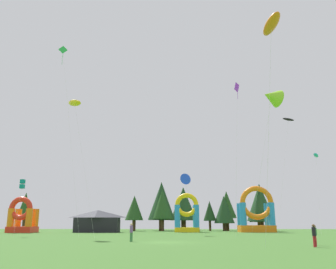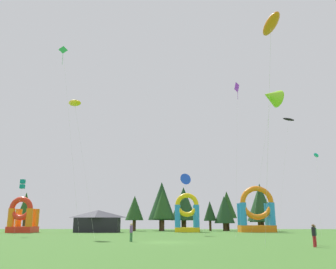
{
  "view_description": "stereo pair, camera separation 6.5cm",
  "coord_description": "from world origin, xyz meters",
  "px_view_note": "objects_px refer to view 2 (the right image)",
  "views": [
    {
      "loc": [
        0.84,
        -33.7,
        1.82
      ],
      "look_at": [
        0.0,
        8.48,
        12.15
      ],
      "focal_mm": 38.14,
      "sensor_mm": 36.0,
      "label": 1
    },
    {
      "loc": [
        0.91,
        -33.7,
        1.82
      ],
      "look_at": [
        0.0,
        8.48,
        12.15
      ],
      "focal_mm": 38.14,
      "sensor_mm": 36.0,
      "label": 2
    }
  ],
  "objects_px": {
    "kite_black_parafoil": "(289,120)",
    "inflatable_orange_dome": "(187,217)",
    "kite_blue_delta": "(184,181)",
    "kite_lime_delta": "(271,97)",
    "person_far_side": "(315,233)",
    "kite_cyan_parafoil": "(316,155)",
    "kite_purple_diamond": "(238,89)",
    "kite_yellow_parafoil": "(75,103)",
    "inflatable_red_slide": "(22,219)",
    "festival_tent": "(98,221)",
    "kite_teal_box": "(23,184)",
    "person_midfield": "(131,231)",
    "kite_orange_parafoil": "(271,24)",
    "person_near_camera": "(314,233)",
    "kite_green_diamond": "(63,53)",
    "inflatable_yellow_castle": "(257,215)"
  },
  "relations": [
    {
      "from": "kite_lime_delta",
      "to": "kite_green_diamond",
      "type": "bearing_deg",
      "value": 167.4
    },
    {
      "from": "festival_tent",
      "to": "kite_teal_box",
      "type": "bearing_deg",
      "value": -110.22
    },
    {
      "from": "kite_purple_diamond",
      "to": "kite_lime_delta",
      "type": "bearing_deg",
      "value": -42.9
    },
    {
      "from": "person_near_camera",
      "to": "kite_teal_box",
      "type": "bearing_deg",
      "value": -59.11
    },
    {
      "from": "kite_black_parafoil",
      "to": "kite_cyan_parafoil",
      "type": "height_order",
      "value": "kite_black_parafoil"
    },
    {
      "from": "person_midfield",
      "to": "person_near_camera",
      "type": "bearing_deg",
      "value": 114.74
    },
    {
      "from": "kite_cyan_parafoil",
      "to": "inflatable_orange_dome",
      "type": "xyz_separation_m",
      "value": [
        -20.27,
        9.96,
        -9.32
      ]
    },
    {
      "from": "kite_blue_delta",
      "to": "kite_black_parafoil",
      "type": "bearing_deg",
      "value": 21.19
    },
    {
      "from": "kite_cyan_parafoil",
      "to": "person_far_side",
      "type": "distance_m",
      "value": 30.98
    },
    {
      "from": "kite_blue_delta",
      "to": "kite_purple_diamond",
      "type": "distance_m",
      "value": 15.3
    },
    {
      "from": "kite_teal_box",
      "to": "person_near_camera",
      "type": "bearing_deg",
      "value": -32.1
    },
    {
      "from": "person_midfield",
      "to": "festival_tent",
      "type": "distance_m",
      "value": 30.86
    },
    {
      "from": "kite_orange_parafoil",
      "to": "inflatable_yellow_castle",
      "type": "height_order",
      "value": "kite_orange_parafoil"
    },
    {
      "from": "festival_tent",
      "to": "inflatable_red_slide",
      "type": "bearing_deg",
      "value": -173.4
    },
    {
      "from": "kite_lime_delta",
      "to": "person_near_camera",
      "type": "relative_size",
      "value": 11.44
    },
    {
      "from": "person_midfield",
      "to": "inflatable_red_slide",
      "type": "height_order",
      "value": "inflatable_red_slide"
    },
    {
      "from": "kite_teal_box",
      "to": "kite_cyan_parafoil",
      "type": "bearing_deg",
      "value": 12.63
    },
    {
      "from": "kite_purple_diamond",
      "to": "person_near_camera",
      "type": "height_order",
      "value": "kite_purple_diamond"
    },
    {
      "from": "kite_purple_diamond",
      "to": "inflatable_orange_dome",
      "type": "distance_m",
      "value": 26.42
    },
    {
      "from": "kite_blue_delta",
      "to": "kite_teal_box",
      "type": "distance_m",
      "value": 22.03
    },
    {
      "from": "kite_cyan_parafoil",
      "to": "person_far_side",
      "type": "xyz_separation_m",
      "value": [
        -11.3,
        -26.63,
        -11.1
      ]
    },
    {
      "from": "kite_blue_delta",
      "to": "person_far_side",
      "type": "bearing_deg",
      "value": -66.7
    },
    {
      "from": "inflatable_red_slide",
      "to": "inflatable_yellow_castle",
      "type": "distance_m",
      "value": 41.15
    },
    {
      "from": "kite_purple_diamond",
      "to": "inflatable_red_slide",
      "type": "bearing_deg",
      "value": 156.5
    },
    {
      "from": "kite_green_diamond",
      "to": "kite_cyan_parafoil",
      "type": "xyz_separation_m",
      "value": [
        39.66,
        5.61,
        -15.3
      ]
    },
    {
      "from": "kite_green_diamond",
      "to": "person_far_side",
      "type": "height_order",
      "value": "kite_green_diamond"
    },
    {
      "from": "kite_green_diamond",
      "to": "person_near_camera",
      "type": "height_order",
      "value": "kite_green_diamond"
    },
    {
      "from": "kite_black_parafoil",
      "to": "kite_orange_parafoil",
      "type": "xyz_separation_m",
      "value": [
        -12.65,
        -36.5,
        -3.49
      ]
    },
    {
      "from": "person_midfield",
      "to": "inflatable_yellow_castle",
      "type": "distance_m",
      "value": 36.84
    },
    {
      "from": "kite_purple_diamond",
      "to": "kite_yellow_parafoil",
      "type": "xyz_separation_m",
      "value": [
        -22.3,
        -1.96,
        -2.63
      ]
    },
    {
      "from": "kite_black_parafoil",
      "to": "inflatable_orange_dome",
      "type": "relative_size",
      "value": 2.82
    },
    {
      "from": "kite_purple_diamond",
      "to": "inflatable_red_slide",
      "type": "relative_size",
      "value": 3.43
    },
    {
      "from": "kite_green_diamond",
      "to": "inflatable_orange_dome",
      "type": "relative_size",
      "value": 4.12
    },
    {
      "from": "kite_lime_delta",
      "to": "inflatable_red_slide",
      "type": "bearing_deg",
      "value": 154.3
    },
    {
      "from": "kite_blue_delta",
      "to": "kite_lime_delta",
      "type": "bearing_deg",
      "value": -36.73
    },
    {
      "from": "kite_black_parafoil",
      "to": "kite_yellow_parafoil",
      "type": "bearing_deg",
      "value": -156.91
    },
    {
      "from": "kite_lime_delta",
      "to": "festival_tent",
      "type": "relative_size",
      "value": 2.51
    },
    {
      "from": "person_far_side",
      "to": "inflatable_orange_dome",
      "type": "xyz_separation_m",
      "value": [
        -8.97,
        36.59,
        1.78
      ]
    },
    {
      "from": "kite_green_diamond",
      "to": "kite_orange_parafoil",
      "type": "xyz_separation_m",
      "value": [
        24.19,
        -27.68,
        -11.95
      ]
    },
    {
      "from": "kite_orange_parafoil",
      "to": "kite_cyan_parafoil",
      "type": "xyz_separation_m",
      "value": [
        15.47,
        33.28,
        -3.35
      ]
    },
    {
      "from": "kite_lime_delta",
      "to": "festival_tent",
      "type": "bearing_deg",
      "value": 142.36
    },
    {
      "from": "kite_blue_delta",
      "to": "inflatable_red_slide",
      "type": "height_order",
      "value": "kite_blue_delta"
    },
    {
      "from": "kite_yellow_parafoil",
      "to": "inflatable_yellow_castle",
      "type": "xyz_separation_m",
      "value": [
        28.09,
        21.02,
        -14.29
      ]
    },
    {
      "from": "kite_black_parafoil",
      "to": "kite_orange_parafoil",
      "type": "bearing_deg",
      "value": -109.12
    },
    {
      "from": "kite_blue_delta",
      "to": "kite_teal_box",
      "type": "bearing_deg",
      "value": -165.18
    },
    {
      "from": "kite_yellow_parafoil",
      "to": "kite_lime_delta",
      "type": "bearing_deg",
      "value": -3.16
    },
    {
      "from": "person_far_side",
      "to": "kite_cyan_parafoil",
      "type": "bearing_deg",
      "value": 168.31
    },
    {
      "from": "kite_lime_delta",
      "to": "kite_teal_box",
      "type": "relative_size",
      "value": 2.61
    },
    {
      "from": "kite_black_parafoil",
      "to": "inflatable_orange_dome",
      "type": "xyz_separation_m",
      "value": [
        -17.45,
        6.74,
        -16.16
      ]
    },
    {
      "from": "kite_black_parafoil",
      "to": "kite_cyan_parafoil",
      "type": "xyz_separation_m",
      "value": [
        2.82,
        -3.22,
        -6.84
      ]
    }
  ]
}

